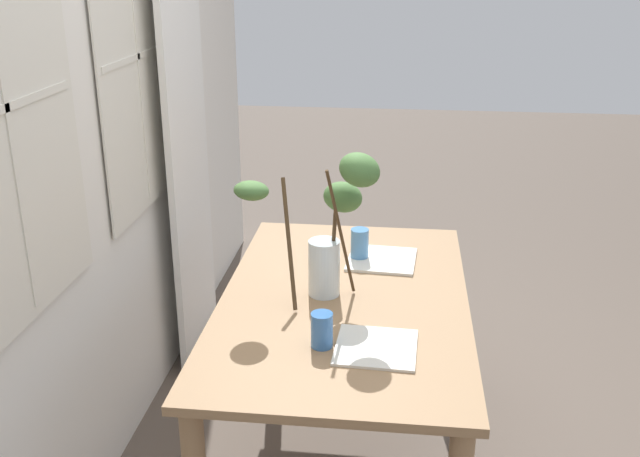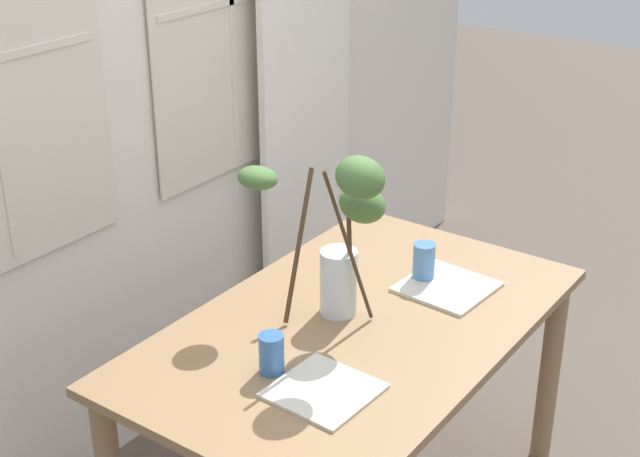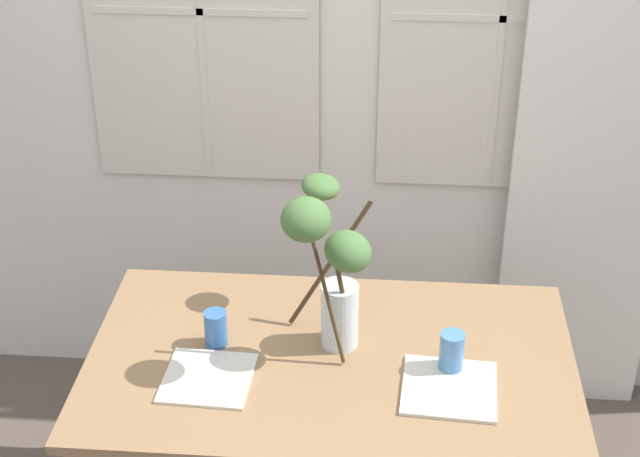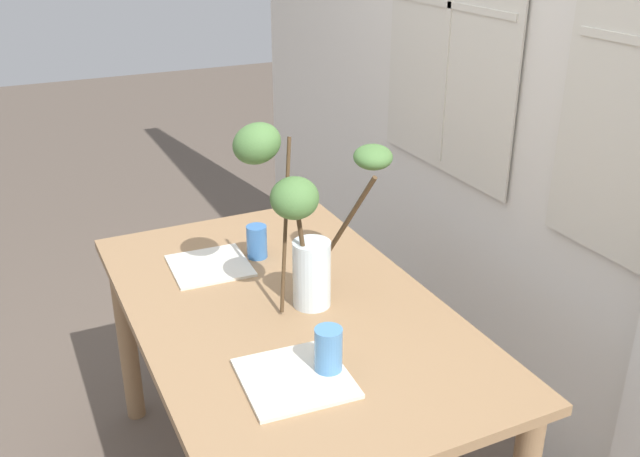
# 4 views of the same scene
# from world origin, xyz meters

# --- Properties ---
(back_wall_with_windows) EXTENTS (4.62, 0.14, 2.61)m
(back_wall_with_windows) POSITION_xyz_m (0.00, 0.95, 1.31)
(back_wall_with_windows) COLOR silver
(back_wall_with_windows) RESTS_ON ground
(dining_table) EXTENTS (1.44, 0.88, 0.75)m
(dining_table) POSITION_xyz_m (0.00, 0.00, 0.63)
(dining_table) COLOR #93704C
(dining_table) RESTS_ON ground
(vase_with_branches) EXTENTS (0.31, 0.55, 0.58)m
(vase_with_branches) POSITION_xyz_m (-0.00, 0.06, 1.04)
(vase_with_branches) COLOR silver
(vase_with_branches) RESTS_ON dining_table
(drinking_glass_blue_left) EXTENTS (0.07, 0.07, 0.11)m
(drinking_glass_blue_left) POSITION_xyz_m (-0.35, 0.04, 0.81)
(drinking_glass_blue_left) COLOR #386BAD
(drinking_glass_blue_left) RESTS_ON dining_table
(drinking_glass_blue_right) EXTENTS (0.07, 0.07, 0.13)m
(drinking_glass_blue_right) POSITION_xyz_m (0.35, -0.03, 0.81)
(drinking_glass_blue_right) COLOR #4C84BC
(drinking_glass_blue_right) RESTS_ON dining_table
(plate_square_left) EXTENTS (0.26, 0.26, 0.01)m
(plate_square_left) POSITION_xyz_m (-0.34, -0.13, 0.75)
(plate_square_left) COLOR silver
(plate_square_left) RESTS_ON dining_table
(plate_square_right) EXTENTS (0.28, 0.28, 0.01)m
(plate_square_right) POSITION_xyz_m (0.34, -0.12, 0.75)
(plate_square_right) COLOR silver
(plate_square_right) RESTS_ON dining_table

